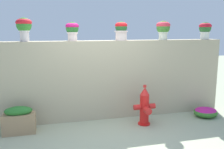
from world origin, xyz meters
TOP-DOWN VIEW (x-y plane):
  - ground_plane at (0.00, 0.00)m, footprint 24.00×24.00m
  - stone_wall at (0.00, 1.28)m, footprint 5.85×0.32m
  - potted_plant_1 at (-1.52, 1.31)m, footprint 0.32×0.32m
  - potted_plant_2 at (-0.56, 1.31)m, footprint 0.28×0.28m
  - potted_plant_3 at (0.51, 1.27)m, footprint 0.29×0.29m
  - potted_plant_4 at (1.51, 1.27)m, footprint 0.32×0.32m
  - potted_plant_5 at (2.61, 1.28)m, footprint 0.29×0.29m
  - fire_hydrant at (0.83, 0.61)m, footprint 0.46×0.37m
  - flower_bush_left at (2.38, 0.71)m, footprint 0.55×0.49m
  - planter_box at (-1.67, 0.79)m, footprint 0.61×0.29m

SIDE VIEW (x-z plane):
  - ground_plane at x=0.00m, z-range 0.00..0.00m
  - flower_bush_left at x=2.38m, z-range 0.00..0.22m
  - planter_box at x=-1.67m, z-range -0.01..0.53m
  - fire_hydrant at x=0.83m, z-range -0.04..0.81m
  - stone_wall at x=0.00m, z-range 0.00..1.74m
  - potted_plant_3 at x=0.51m, z-range 1.77..2.18m
  - potted_plant_2 at x=-0.56m, z-range 1.78..2.18m
  - potted_plant_5 at x=2.61m, z-range 1.79..2.19m
  - potted_plant_4 at x=1.51m, z-range 1.79..2.23m
  - potted_plant_1 at x=-1.52m, z-range 1.81..2.29m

